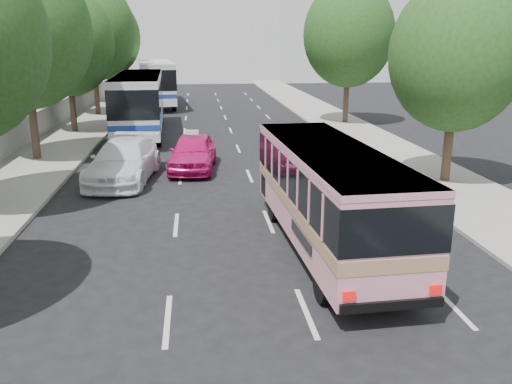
{
  "coord_description": "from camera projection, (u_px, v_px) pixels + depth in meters",
  "views": [
    {
      "loc": [
        -1.21,
        -12.11,
        5.55
      ],
      "look_at": [
        0.36,
        1.82,
        1.6
      ],
      "focal_mm": 38.0,
      "sensor_mm": 36.0,
      "label": 1
    }
  ],
  "objects": [
    {
      "name": "ground",
      "position": [
        250.0,
        275.0,
        13.22
      ],
      "size": [
        120.0,
        120.0,
        0.0
      ],
      "primitive_type": "plane",
      "color": "black",
      "rests_on": "ground"
    },
    {
      "name": "sidewalk_left",
      "position": [
        70.0,
        138.0,
        31.42
      ],
      "size": [
        4.0,
        90.0,
        0.15
      ],
      "primitive_type": "cube",
      "color": "#9E998E",
      "rests_on": "ground"
    },
    {
      "name": "sidewalk_right",
      "position": [
        354.0,
        133.0,
        33.25
      ],
      "size": [
        4.0,
        90.0,
        0.12
      ],
      "primitive_type": "cube",
      "color": "#9E998E",
      "rests_on": "ground"
    },
    {
      "name": "low_wall",
      "position": [
        36.0,
        124.0,
        31.0
      ],
      "size": [
        0.3,
        90.0,
        1.5
      ],
      "primitive_type": "cube",
      "color": "#9E998E",
      "rests_on": "sidewalk_left"
    },
    {
      "name": "tree_left_c",
      "position": [
        24.0,
        26.0,
        23.97
      ],
      "size": [
        6.0,
        6.0,
        9.35
      ],
      "color": "#38281E",
      "rests_on": "ground"
    },
    {
      "name": "tree_left_d",
      "position": [
        68.0,
        38.0,
        31.77
      ],
      "size": [
        5.52,
        5.52,
        8.6
      ],
      "color": "#38281E",
      "rests_on": "ground"
    },
    {
      "name": "tree_left_e",
      "position": [
        92.0,
        27.0,
        39.21
      ],
      "size": [
        6.3,
        6.3,
        9.82
      ],
      "color": "#38281E",
      "rests_on": "ground"
    },
    {
      "name": "tree_left_f",
      "position": [
        107.0,
        34.0,
        46.96
      ],
      "size": [
        5.88,
        5.88,
        9.16
      ],
      "color": "#38281E",
      "rests_on": "ground"
    },
    {
      "name": "tree_right_near",
      "position": [
        460.0,
        49.0,
        20.35
      ],
      "size": [
        5.1,
        5.1,
        7.95
      ],
      "color": "#38281E",
      "rests_on": "ground"
    },
    {
      "name": "tree_right_far",
      "position": [
        350.0,
        31.0,
        35.44
      ],
      "size": [
        6.0,
        6.0,
        9.35
      ],
      "color": "#38281E",
      "rests_on": "ground"
    },
    {
      "name": "pink_bus",
      "position": [
        329.0,
        187.0,
        14.43
      ],
      "size": [
        2.68,
        8.97,
        2.83
      ],
      "rotation": [
        0.0,
        0.0,
        0.05
      ],
      "color": "pink",
      "rests_on": "ground"
    },
    {
      "name": "pink_taxi",
      "position": [
        193.0,
        152.0,
        23.77
      ],
      "size": [
        2.35,
        4.83,
        1.59
      ],
      "primitive_type": "imported",
      "rotation": [
        0.0,
        0.0,
        -0.1
      ],
      "color": "#CE116A",
      "rests_on": "ground"
    },
    {
      "name": "white_pickup",
      "position": [
        124.0,
        161.0,
        21.9
      ],
      "size": [
        2.94,
        5.88,
        1.64
      ],
      "primitive_type": "imported",
      "rotation": [
        0.0,
        0.0,
        -0.12
      ],
      "color": "white",
      "rests_on": "ground"
    },
    {
      "name": "tour_coach_front",
      "position": [
        139.0,
        99.0,
        32.37
      ],
      "size": [
        3.07,
        12.06,
        3.58
      ],
      "rotation": [
        0.0,
        0.0,
        0.04
      ],
      "color": "silver",
      "rests_on": "ground"
    },
    {
      "name": "tour_coach_rear",
      "position": [
        156.0,
        79.0,
        46.97
      ],
      "size": [
        3.95,
        12.8,
        3.77
      ],
      "rotation": [
        0.0,
        0.0,
        0.1
      ],
      "color": "silver",
      "rests_on": "ground"
    },
    {
      "name": "taxi_roof_sign",
      "position": [
        192.0,
        132.0,
        23.53
      ],
      "size": [
        0.57,
        0.24,
        0.18
      ],
      "primitive_type": "cube",
      "rotation": [
        0.0,
        0.0,
        -0.1
      ],
      "color": "silver",
      "rests_on": "pink_taxi"
    }
  ]
}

